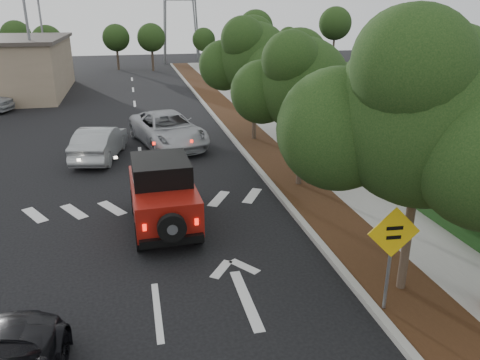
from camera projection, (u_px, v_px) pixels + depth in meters
name	position (u px, v px, depth m)	size (l,w,h in m)	color
ground	(157.00, 311.00, 10.24)	(120.00, 120.00, 0.00)	black
curb	(239.00, 146.00, 22.15)	(0.20, 70.00, 0.15)	#9E9B93
planting_strip	(259.00, 145.00, 22.36)	(1.80, 70.00, 0.12)	black
sidewalk	(297.00, 142.00, 22.77)	(2.00, 70.00, 0.12)	gray
hedge	(324.00, 134.00, 22.95)	(0.80, 70.00, 0.80)	black
transmission_tower	(182.00, 63.00, 55.34)	(7.00, 4.00, 28.00)	slate
street_tree_near	(400.00, 291.00, 10.97)	(3.80, 3.80, 5.92)	black
street_tree_mid	(298.00, 186.00, 17.36)	(3.20, 3.20, 5.32)	black
street_tree_far	(254.00, 141.00, 23.30)	(3.40, 3.40, 5.62)	black
light_pole_a	(39.00, 103.00, 32.59)	(2.00, 0.22, 9.00)	slate
light_pole_b	(49.00, 79.00, 43.34)	(2.00, 0.22, 9.00)	slate
red_jeep	(162.00, 193.00, 13.97)	(1.92, 4.10, 2.07)	black
silver_suv_ahead	(168.00, 129.00, 22.30)	(2.58, 5.59, 1.55)	#AFB1B7
silver_sedan_oncoming	(100.00, 142.00, 20.38)	(1.51, 4.32, 1.42)	#999CA0
speed_hump_sign	(392.00, 245.00, 9.61)	(1.12, 0.13, 2.40)	slate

